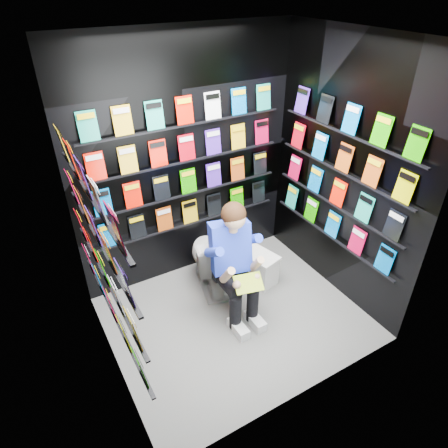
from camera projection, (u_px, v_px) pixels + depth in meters
floor at (235, 318)px, 4.04m from camera, size 2.40×2.40×0.00m
ceiling at (241, 37)px, 2.63m from camera, size 2.40×2.40×0.00m
wall_back at (186, 164)px, 4.07m from camera, size 2.40×0.04×2.60m
wall_front at (318, 274)px, 2.61m from camera, size 2.40×0.04×2.60m
wall_left at (94, 249)px, 2.83m from camera, size 0.04×2.00×2.60m
wall_right at (344, 176)px, 3.84m from camera, size 0.04×2.00×2.60m
comics_back at (188, 165)px, 4.04m from camera, size 2.10×0.06×1.37m
comics_left at (98, 248)px, 2.84m from camera, size 0.06×1.70×1.37m
comics_right at (341, 176)px, 3.83m from camera, size 0.06×1.70×1.37m
toilet at (211, 259)px, 4.26m from camera, size 0.59×0.83×0.73m
longbox at (257, 268)px, 4.46m from camera, size 0.35×0.49×0.33m
longbox_lid at (258, 255)px, 4.36m from camera, size 0.37×0.51×0.03m
reader at (229, 247)px, 3.77m from camera, size 0.67×0.84×1.37m
held_comic at (249, 283)px, 3.61m from camera, size 0.29×0.21×0.11m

